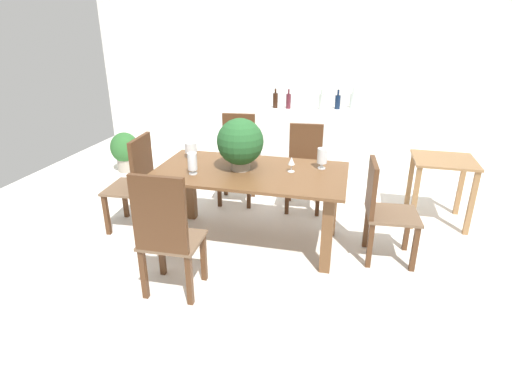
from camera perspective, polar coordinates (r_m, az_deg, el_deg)
The scene contains 21 objects.
ground_plane at distance 4.22m, azimuth -0.13°, elevation -6.92°, with size 7.04×7.04×0.00m, color silver.
back_wall at distance 6.29m, azimuth 5.76°, elevation 15.12°, with size 6.40×0.10×2.60m, color white.
dining_table at distance 3.80m, azimuth -0.81°, elevation -0.32°, with size 1.78×0.94×0.74m.
chair_far_right at distance 4.67m, azimuth 6.91°, elevation 2.86°, with size 0.45×0.47×0.96m.
chair_head_end at distance 4.27m, azimuth -16.66°, elevation 0.59°, with size 0.43×0.50×0.99m.
chair_near_left at distance 3.10m, azimuth -12.63°, elevation -6.77°, with size 0.46×0.41×1.05m.
chair_far_left at distance 4.81m, azimuth -2.59°, elevation 4.04°, with size 0.46×0.46×1.03m.
chair_foot_end at distance 3.73m, azimuth 17.40°, elevation -3.22°, with size 0.48×0.46×0.93m.
flower_centerpiece at distance 3.70m, azimuth -2.25°, elevation 5.73°, with size 0.43×0.43×0.48m.
crystal_vase_left at distance 3.67m, azimuth -8.99°, elevation 2.93°, with size 0.09×0.09×0.20m.
crystal_vase_center_near at distance 3.81m, azimuth 9.35°, elevation 3.72°, with size 0.09×0.09×0.20m.
crystal_vase_right at distance 4.14m, azimuth -9.21°, elevation 4.89°, with size 0.12×0.12×0.16m.
wine_glass at distance 3.70m, azimuth 5.04°, elevation 3.03°, with size 0.06×0.06×0.14m.
kitchen_counter at distance 5.77m, azimuth 10.20°, elevation 5.73°, with size 1.81×0.58×0.92m, color white.
wine_bottle_amber at distance 5.63m, azimuth 4.61°, elevation 11.50°, with size 0.07×0.07×0.26m.
wine_bottle_tall at distance 5.69m, azimuth 11.48°, elevation 11.21°, with size 0.07×0.07×0.26m.
wine_bottle_dark at distance 5.61m, azimuth 9.25°, elevation 11.33°, with size 0.07×0.07×0.27m.
wine_bottle_green at distance 5.66m, azimuth 2.76°, elevation 11.63°, with size 0.07×0.07×0.26m.
wine_bottle_clear at distance 5.79m, azimuth 13.51°, elevation 11.26°, with size 0.08×0.08×0.27m.
side_table at distance 4.65m, azimuth 24.80°, elevation 1.12°, with size 0.61×0.57×0.71m.
potted_plant_floor at distance 6.11m, azimuth -18.05°, elevation 4.45°, with size 0.40×0.40×0.57m.
Camera 1 is at (0.89, -3.59, 2.04)m, focal length 28.28 mm.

